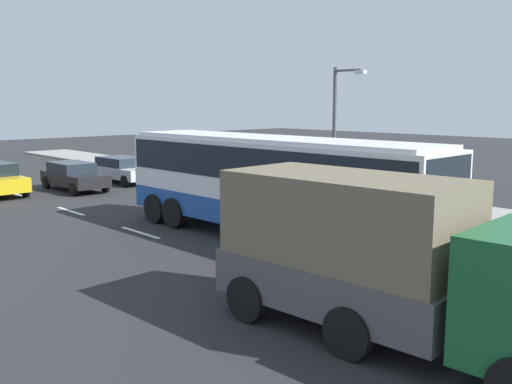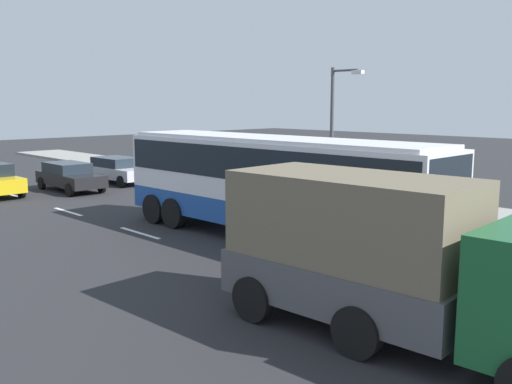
{
  "view_description": "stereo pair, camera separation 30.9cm",
  "coord_description": "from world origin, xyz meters",
  "px_view_note": "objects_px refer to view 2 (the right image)",
  "views": [
    {
      "loc": [
        11.3,
        -13.06,
        4.5
      ],
      "look_at": [
        -2.51,
        -0.13,
        1.51
      ],
      "focal_mm": 39.74,
      "sensor_mm": 36.0,
      "label": 1
    },
    {
      "loc": [
        11.09,
        -13.28,
        4.5
      ],
      "look_at": [
        -2.51,
        -0.13,
        1.51
      ],
      "focal_mm": 39.74,
      "sensor_mm": 36.0,
      "label": 2
    }
  ],
  "objects_px": {
    "street_lamp": "(335,124)",
    "car_silver_hatch": "(117,169)",
    "cargo_truck": "(393,255)",
    "pedestrian_near_curb": "(338,177)",
    "car_black_sedan": "(70,176)",
    "pedestrian_at_crossing": "(409,181)",
    "coach_bus": "(272,177)"
  },
  "relations": [
    {
      "from": "pedestrian_near_curb",
      "to": "coach_bus",
      "type": "bearing_deg",
      "value": 39.66
    },
    {
      "from": "car_silver_hatch",
      "to": "street_lamp",
      "type": "bearing_deg",
      "value": 12.34
    },
    {
      "from": "cargo_truck",
      "to": "pedestrian_near_curb",
      "type": "height_order",
      "value": "cargo_truck"
    },
    {
      "from": "coach_bus",
      "to": "pedestrian_near_curb",
      "type": "relative_size",
      "value": 7.5
    },
    {
      "from": "pedestrian_at_crossing",
      "to": "car_black_sedan",
      "type": "bearing_deg",
      "value": 12.51
    },
    {
      "from": "cargo_truck",
      "to": "car_black_sedan",
      "type": "bearing_deg",
      "value": 166.05
    },
    {
      "from": "street_lamp",
      "to": "pedestrian_near_curb",
      "type": "bearing_deg",
      "value": 119.84
    },
    {
      "from": "pedestrian_near_curb",
      "to": "pedestrian_at_crossing",
      "type": "distance_m",
      "value": 3.33
    },
    {
      "from": "car_black_sedan",
      "to": "pedestrian_at_crossing",
      "type": "xyz_separation_m",
      "value": [
        14.58,
        8.5,
        0.37
      ]
    },
    {
      "from": "coach_bus",
      "to": "pedestrian_near_curb",
      "type": "height_order",
      "value": "coach_bus"
    },
    {
      "from": "car_black_sedan",
      "to": "coach_bus",
      "type": "bearing_deg",
      "value": 0.1
    },
    {
      "from": "car_black_sedan",
      "to": "pedestrian_at_crossing",
      "type": "bearing_deg",
      "value": 30.74
    },
    {
      "from": "car_black_sedan",
      "to": "street_lamp",
      "type": "distance_m",
      "value": 13.95
    },
    {
      "from": "car_black_sedan",
      "to": "pedestrian_near_curb",
      "type": "bearing_deg",
      "value": 34.57
    },
    {
      "from": "cargo_truck",
      "to": "pedestrian_at_crossing",
      "type": "distance_m",
      "value": 14.58
    },
    {
      "from": "pedestrian_at_crossing",
      "to": "coach_bus",
      "type": "bearing_deg",
      "value": 72.76
    },
    {
      "from": "pedestrian_near_curb",
      "to": "car_silver_hatch",
      "type": "bearing_deg",
      "value": -53.69
    },
    {
      "from": "pedestrian_near_curb",
      "to": "pedestrian_at_crossing",
      "type": "height_order",
      "value": "pedestrian_at_crossing"
    },
    {
      "from": "car_silver_hatch",
      "to": "pedestrian_near_curb",
      "type": "height_order",
      "value": "pedestrian_near_curb"
    },
    {
      "from": "cargo_truck",
      "to": "street_lamp",
      "type": "xyz_separation_m",
      "value": [
        -9.87,
        10.77,
        1.91
      ]
    },
    {
      "from": "cargo_truck",
      "to": "car_silver_hatch",
      "type": "xyz_separation_m",
      "value": [
        -22.73,
        7.44,
        -0.88
      ]
    },
    {
      "from": "pedestrian_at_crossing",
      "to": "pedestrian_near_curb",
      "type": "bearing_deg",
      "value": -3.46
    },
    {
      "from": "car_silver_hatch",
      "to": "pedestrian_at_crossing",
      "type": "xyz_separation_m",
      "value": [
        15.49,
        5.2,
        0.37
      ]
    },
    {
      "from": "car_silver_hatch",
      "to": "cargo_truck",
      "type": "bearing_deg",
      "value": -20.3
    },
    {
      "from": "pedestrian_near_curb",
      "to": "street_lamp",
      "type": "distance_m",
      "value": 2.75
    },
    {
      "from": "car_silver_hatch",
      "to": "pedestrian_at_crossing",
      "type": "bearing_deg",
      "value": 16.37
    },
    {
      "from": "cargo_truck",
      "to": "pedestrian_near_curb",
      "type": "xyz_separation_m",
      "value": [
        -10.47,
        11.81,
        -0.56
      ]
    },
    {
      "from": "car_black_sedan",
      "to": "pedestrian_near_curb",
      "type": "height_order",
      "value": "pedestrian_near_curb"
    },
    {
      "from": "coach_bus",
      "to": "street_lamp",
      "type": "distance_m",
      "value": 7.4
    },
    {
      "from": "coach_bus",
      "to": "cargo_truck",
      "type": "xyz_separation_m",
      "value": [
        7.17,
        -4.04,
        -0.46
      ]
    },
    {
      "from": "street_lamp",
      "to": "car_silver_hatch",
      "type": "bearing_deg",
      "value": -165.47
    },
    {
      "from": "pedestrian_at_crossing",
      "to": "street_lamp",
      "type": "bearing_deg",
      "value": 17.68
    }
  ]
}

